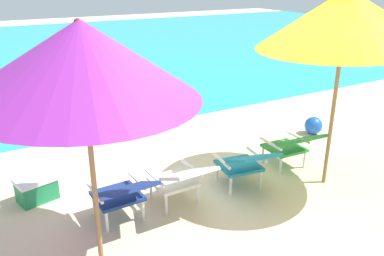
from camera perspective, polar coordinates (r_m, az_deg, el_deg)
The scene contains 11 objects.
ground_plane at distance 8.55m, azimuth -11.54°, elevation 2.42°, with size 40.00×40.00×0.00m, color beige.
ocean_band at distance 16.00m, azimuth -20.97°, elevation 10.10°, with size 40.00×18.00×0.01m, color #28B2B7.
swim_buoy at distance 10.92m, azimuth -10.12°, elevation 7.11°, with size 0.18×0.18×1.60m, color yellow.
lounge_chair_far_left at distance 4.56m, azimuth -9.88°, elevation -9.12°, with size 0.56×0.89×0.68m.
lounge_chair_near_left at distance 4.80m, azimuth -1.63°, elevation -7.15°, with size 0.56×0.88×0.68m.
lounge_chair_near_right at distance 5.22m, azimuth 7.63°, elevation -4.89°, with size 0.66×0.94×0.68m.
lounge_chair_far_right at distance 5.89m, azimuth 14.18°, elevation -2.28°, with size 0.58×0.90×0.68m.
beach_umbrella_left at distance 3.48m, azimuth -15.48°, elevation 9.42°, with size 2.87×2.88×2.39m.
beach_umbrella_right at distance 5.22m, azimuth 21.05°, elevation 14.47°, with size 2.67×2.64×2.59m.
beach_ball at distance 7.44m, azimuth 16.94°, elevation 0.35°, with size 0.31×0.31×0.31m, color blue.
cooler_box at distance 5.43m, azimuth -21.29°, elevation -8.04°, with size 0.53×0.42×0.32m.
Camera 1 is at (-2.50, -3.73, 2.67)m, focal length 37.37 mm.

